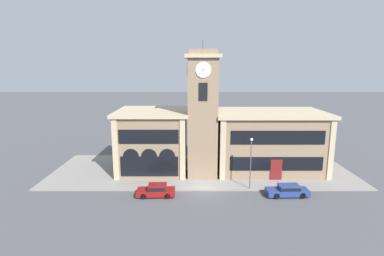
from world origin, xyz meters
TOP-DOWN VIEW (x-y plane):
  - ground_plane at (0.00, 0.00)m, footprint 300.00×300.00m
  - sidewalk_kerb at (0.00, 7.26)m, footprint 41.73×14.52m
  - clock_tower at (-0.00, 5.33)m, footprint 4.56×4.56m
  - town_hall_left_wing at (-6.89, 7.93)m, footprint 10.02×9.81m
  - town_hall_right_wing at (9.55, 7.94)m, footprint 15.33×9.81m
  - parked_car_near at (-5.44, -1.35)m, footprint 4.41×1.99m
  - parked_car_mid at (9.63, -1.35)m, footprint 4.84×1.95m
  - street_lamp at (5.61, 0.44)m, footprint 0.36×0.36m
  - fire_hydrant at (-5.19, 0.53)m, footprint 0.22×0.22m

SIDE VIEW (x-z plane):
  - ground_plane at x=0.00m, z-range 0.00..0.00m
  - sidewalk_kerb at x=0.00m, z-range 0.00..0.15m
  - fire_hydrant at x=-5.19m, z-range 0.13..1.00m
  - parked_car_mid at x=9.63m, z-range 0.04..1.35m
  - parked_car_near at x=-5.44m, z-range 0.03..1.40m
  - street_lamp at x=5.61m, z-range 1.08..7.35m
  - town_hall_right_wing at x=9.55m, z-range 0.02..8.53m
  - town_hall_left_wing at x=-6.89m, z-range 0.03..8.69m
  - clock_tower at x=0.00m, z-range -0.54..17.39m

